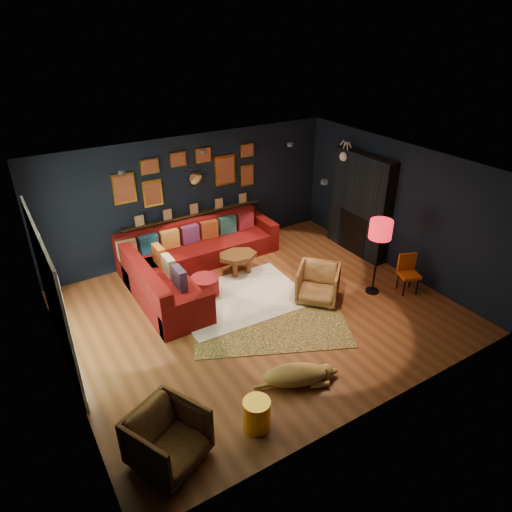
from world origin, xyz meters
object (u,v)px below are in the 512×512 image
coffee_table (238,258)px  floor_lamp (380,233)px  pouf (205,286)px  dog (295,372)px  sectional (186,263)px  orange_chair (408,270)px  armchair_right (318,282)px  armchair_left (168,436)px  gold_stool (257,415)px

coffee_table → floor_lamp: 2.85m
pouf → dog: bearing=-88.5°
sectional → pouf: (0.01, -0.81, -0.12)m
orange_chair → pouf: bearing=171.4°
dog → armchair_right: bearing=66.3°
armchair_left → pouf: bearing=31.8°
coffee_table → pouf: coffee_table is taller
coffee_table → armchair_right: size_ratio=1.21×
armchair_left → orange_chair: 5.45m
coffee_table → gold_stool: (-1.75, -3.57, -0.13)m
floor_lamp → gold_stool: bearing=-156.0°
armchair_left → gold_stool: armchair_left is taller
gold_stool → dog: gold_stool is taller
orange_chair → floor_lamp: bearing=175.0°
armchair_right → orange_chair: 1.77m
dog → armchair_left: bearing=-150.3°
sectional → dog: bearing=-88.6°
orange_chair → gold_stool: bearing=-142.3°
coffee_table → armchair_left: size_ratio=1.13×
armchair_left → dog: (2.02, 0.25, -0.19)m
coffee_table → armchair_right: (0.77, -1.63, 0.02)m
floor_lamp → dog: size_ratio=1.17×
sectional → pouf: 0.82m
armchair_left → gold_stool: (1.14, -0.13, -0.18)m
sectional → armchair_right: (1.72, -2.05, 0.05)m
armchair_right → orange_chair: armchair_right is taller
armchair_left → floor_lamp: bearing=-8.4°
sectional → gold_stool: bearing=-101.3°
armchair_right → gold_stool: (-2.52, -1.94, -0.15)m
gold_stool → floor_lamp: size_ratio=0.30×
coffee_table → armchair_left: (-2.89, -3.44, 0.04)m
floor_lamp → dog: floor_lamp is taller
coffee_table → armchair_right: bearing=-64.7°
sectional → dog: 3.61m
orange_chair → floor_lamp: size_ratio=0.50×
gold_stool → orange_chair: size_ratio=0.60×
orange_chair → dog: size_ratio=0.59×
pouf → armchair_right: (1.71, -1.24, 0.17)m
floor_lamp → dog: (-2.71, -1.22, -1.03)m
coffee_table → orange_chair: orange_chair is taller
sectional → floor_lamp: size_ratio=2.28×
coffee_table → floor_lamp: floor_lamp is taller
armchair_right → orange_chair: size_ratio=1.00×
pouf → gold_stool: bearing=-104.3°
sectional → armchair_left: 4.32m
sectional → armchair_left: bearing=-116.6°
armchair_right → dog: 2.27m
coffee_table → armchair_left: bearing=-130.0°
floor_lamp → armchair_right: bearing=162.3°
armchair_right → pouf: bearing=-168.9°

